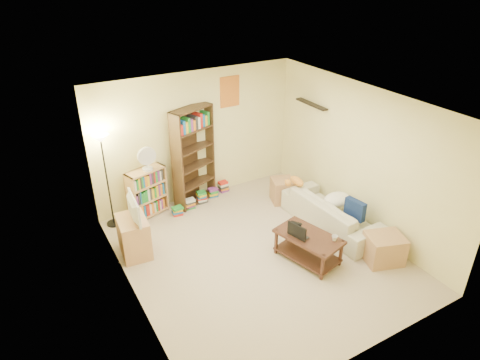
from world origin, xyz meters
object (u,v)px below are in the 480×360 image
object	(u,v)px
tabby_cat	(295,181)
floor_lamp	(103,154)
sofa	(332,213)
television	(130,209)
short_bookshelf	(147,193)
mug	(335,238)
desk_fan	(147,158)
laptop	(302,234)
coffee_table	(308,244)
side_table	(282,190)
end_cabinet	(384,249)
tv_stand	(134,237)
tall_bookshelf	(193,154)

from	to	relation	value
tabby_cat	floor_lamp	distance (m)	3.38
sofa	television	distance (m)	3.44
short_bookshelf	floor_lamp	world-z (taller)	floor_lamp
mug	television	distance (m)	3.15
tabby_cat	desk_fan	size ratio (longest dim) A/B	1.00
sofa	laptop	bearing A→B (deg)	112.26
coffee_table	side_table	world-z (taller)	side_table
floor_lamp	side_table	bearing A→B (deg)	-15.05
laptop	television	bearing A→B (deg)	48.96
television	end_cabinet	world-z (taller)	television
coffee_table	laptop	distance (m)	0.20
coffee_table	desk_fan	world-z (taller)	desk_fan
side_table	short_bookshelf	bearing A→B (deg)	161.09
desk_fan	side_table	size ratio (longest dim) A/B	0.95
end_cabinet	laptop	bearing A→B (deg)	147.53
mug	television	bearing A→B (deg)	145.05
mug	desk_fan	size ratio (longest dim) A/B	0.29
sofa	short_bookshelf	world-z (taller)	short_bookshelf
tabby_cat	mug	world-z (taller)	tabby_cat
tv_stand	coffee_table	bearing A→B (deg)	-28.11
desk_fan	end_cabinet	xyz separation A→B (m)	(2.68, -3.10, -0.92)
tabby_cat	short_bookshelf	distance (m)	2.70
laptop	coffee_table	bearing A→B (deg)	-138.26
tabby_cat	tv_stand	world-z (taller)	tabby_cat
coffee_table	tv_stand	distance (m)	2.76
floor_lamp	coffee_table	bearing A→B (deg)	-46.52
mug	end_cabinet	size ratio (longest dim) A/B	0.23
short_bookshelf	end_cabinet	xyz separation A→B (m)	(2.73, -3.15, -0.23)
television	desk_fan	world-z (taller)	desk_fan
laptop	mug	world-z (taller)	mug
television	floor_lamp	bearing A→B (deg)	9.18
desk_fan	floor_lamp	size ratio (longest dim) A/B	0.26
tall_bookshelf	laptop	bearing A→B (deg)	-95.56
coffee_table	floor_lamp	size ratio (longest dim) A/B	0.66
tabby_cat	mug	bearing A→B (deg)	-104.54
television	short_bookshelf	distance (m)	1.24
desk_fan	short_bookshelf	bearing A→B (deg)	138.71
floor_lamp	tv_stand	bearing A→B (deg)	-85.60
laptop	floor_lamp	distance (m)	3.49
laptop	desk_fan	bearing A→B (deg)	25.11
sofa	end_cabinet	world-z (taller)	sofa
desk_fan	sofa	bearing A→B (deg)	-36.67
coffee_table	tall_bookshelf	bearing A→B (deg)	92.18
tall_bookshelf	short_bookshelf	distance (m)	1.09
laptop	tv_stand	size ratio (longest dim) A/B	0.48
tabby_cat	desk_fan	world-z (taller)	desk_fan
tall_bookshelf	short_bookshelf	xyz separation A→B (m)	(-0.95, 0.00, -0.55)
coffee_table	laptop	xyz separation A→B (m)	(-0.08, 0.07, 0.17)
television	tv_stand	bearing A→B (deg)	-85.21
sofa	coffee_table	world-z (taller)	sofa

